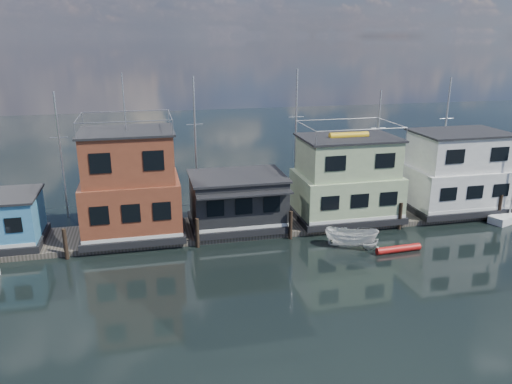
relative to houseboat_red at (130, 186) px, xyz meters
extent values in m
plane|color=black|center=(8.50, -12.00, -4.10)|extent=(160.00, 160.00, 0.00)
cube|color=#595147|center=(8.50, 0.00, -3.90)|extent=(48.00, 5.00, 0.40)
cube|color=black|center=(0.00, 0.00, -3.45)|extent=(7.40, 5.90, 0.50)
cube|color=brown|center=(0.00, 0.00, -1.33)|extent=(7.00, 5.50, 3.74)
cube|color=brown|center=(0.00, 0.00, 2.27)|extent=(6.30, 4.95, 3.46)
cube|color=black|center=(0.00, 0.00, 4.08)|extent=(6.65, 5.23, 0.16)
cylinder|color=silver|center=(0.00, 0.00, 6.16)|extent=(0.08, 0.08, 4.00)
cube|color=black|center=(8.00, 0.00, -3.45)|extent=(7.40, 5.40, 0.50)
cube|color=black|center=(8.00, 0.00, -1.50)|extent=(7.00, 5.00, 3.40)
cube|color=black|center=(8.00, 0.00, 0.28)|extent=(7.30, 5.30, 0.16)
cube|color=black|center=(8.00, -2.80, -0.31)|extent=(7.00, 1.20, 0.12)
cube|color=black|center=(17.00, 0.00, -3.45)|extent=(8.40, 5.90, 0.50)
cube|color=#A2B988|center=(17.00, 0.00, -1.64)|extent=(8.00, 5.50, 3.12)
cube|color=#A2B988|center=(17.00, 0.00, 1.36)|extent=(7.20, 4.95, 2.88)
cube|color=black|center=(17.00, 0.00, 2.88)|extent=(7.60, 5.23, 0.16)
cylinder|color=gold|center=(17.00, 0.00, 3.05)|extent=(3.20, 0.56, 0.56)
cube|color=black|center=(27.00, 0.00, -3.45)|extent=(8.40, 5.90, 0.50)
cube|color=silver|center=(27.00, 0.00, -1.64)|extent=(8.00, 5.50, 3.12)
cube|color=silver|center=(27.00, 0.00, 1.36)|extent=(7.20, 4.95, 2.88)
cube|color=black|center=(27.00, 0.00, 2.88)|extent=(7.60, 5.23, 0.16)
cylinder|color=#2D2116|center=(-4.50, -2.80, -3.00)|extent=(0.28, 0.28, 2.20)
cylinder|color=#2D2116|center=(4.50, -2.80, -3.00)|extent=(0.28, 0.28, 2.20)
cylinder|color=#2D2116|center=(11.50, -2.80, -3.00)|extent=(0.28, 0.28, 2.20)
cylinder|color=#2D2116|center=(20.50, -2.80, -3.00)|extent=(0.28, 0.28, 2.20)
cylinder|color=#2D2116|center=(29.50, -2.80, -3.00)|extent=(0.28, 0.28, 2.20)
cylinder|color=silver|center=(-5.50, 6.00, 1.15)|extent=(0.16, 0.16, 10.50)
cylinder|color=silver|center=(-5.50, 6.00, 2.72)|extent=(1.40, 0.06, 0.06)
cylinder|color=silver|center=(5.50, 6.00, 1.65)|extent=(0.16, 0.16, 11.50)
cylinder|color=silver|center=(5.50, 6.00, 3.37)|extent=(1.40, 0.06, 0.06)
cylinder|color=silver|center=(14.50, 6.00, 1.90)|extent=(0.16, 0.16, 12.00)
cylinder|color=silver|center=(14.50, 6.00, 3.70)|extent=(1.40, 0.06, 0.06)
cylinder|color=silver|center=(22.50, 6.00, 0.90)|extent=(0.16, 0.16, 10.00)
cylinder|color=silver|center=(22.50, 6.00, 2.40)|extent=(1.40, 0.06, 0.06)
cylinder|color=silver|center=(29.50, 6.00, 1.40)|extent=(0.16, 0.16, 11.00)
cylinder|color=silver|center=(29.50, 6.00, 3.05)|extent=(1.40, 0.06, 0.06)
cube|color=white|center=(30.34, -3.06, -3.79)|extent=(4.26, 2.66, 0.63)
cube|color=silver|center=(30.34, -3.06, -2.40)|extent=(0.48, 1.20, 0.05)
imported|color=silver|center=(16.60, -5.83, -3.61)|extent=(2.43, 2.31, 1.00)
cylinder|color=red|center=(18.28, -6.83, -3.85)|extent=(3.41, 0.68, 0.50)
imported|color=white|center=(15.38, -5.21, -3.36)|extent=(4.08, 2.99, 1.48)
camera|label=1|loc=(1.24, -36.27, 10.53)|focal=35.00mm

